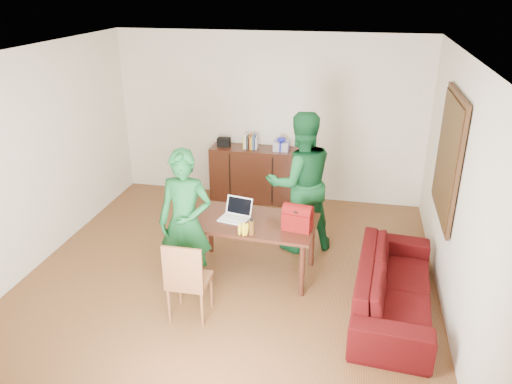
% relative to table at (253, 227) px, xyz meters
% --- Properties ---
extents(room, '(5.20, 5.70, 2.90)m').
position_rel_table_xyz_m(room, '(-0.25, -0.16, 0.68)').
color(room, '#4B2612').
rests_on(room, ground).
extents(table, '(1.58, 0.95, 0.72)m').
position_rel_table_xyz_m(table, '(0.00, 0.00, 0.00)').
color(table, black).
rests_on(table, ground).
extents(chair, '(0.43, 0.41, 0.94)m').
position_rel_table_xyz_m(chair, '(-0.48, -1.01, -0.36)').
color(chair, brown).
rests_on(chair, ground).
extents(person_near, '(0.63, 0.42, 1.73)m').
position_rel_table_xyz_m(person_near, '(-0.68, -0.50, 0.23)').
color(person_near, '#125223').
rests_on(person_near, ground).
extents(person_far, '(1.15, 1.05, 1.91)m').
position_rel_table_xyz_m(person_far, '(0.48, 0.76, 0.32)').
color(person_far, '#125125').
rests_on(person_far, ground).
extents(laptop, '(0.38, 0.30, 0.24)m').
position_rel_table_xyz_m(laptop, '(-0.23, -0.03, 0.13)').
color(laptop, white).
rests_on(laptop, table).
extents(bananas, '(0.19, 0.15, 0.06)m').
position_rel_table_xyz_m(bananas, '(-0.03, -0.39, 0.12)').
color(bananas, gold).
rests_on(bananas, table).
extents(bottle, '(0.07, 0.07, 0.20)m').
position_rel_table_xyz_m(bottle, '(0.06, -0.34, 0.19)').
color(bottle, '#583614').
rests_on(bottle, table).
extents(red_bag, '(0.37, 0.25, 0.25)m').
position_rel_table_xyz_m(red_bag, '(0.56, -0.11, 0.21)').
color(red_bag, maroon).
rests_on(red_bag, table).
extents(sofa, '(0.95, 2.11, 0.60)m').
position_rel_table_xyz_m(sofa, '(1.69, -0.44, -0.33)').
color(sofa, '#3C0713').
rests_on(sofa, ground).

